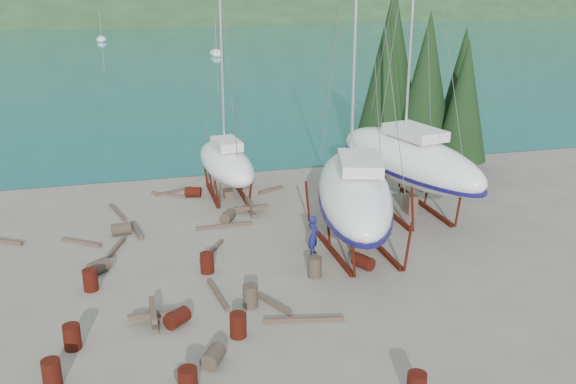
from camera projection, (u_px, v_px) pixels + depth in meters
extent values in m
plane|color=#6C6055|center=(275.00, 276.00, 26.70)|extent=(600.00, 600.00, 0.00)
plane|color=#177077|center=(123.00, 4.00, 315.46)|extent=(700.00, 700.00, 0.00)
ellipsoid|color=#21371B|center=(122.00, 3.00, 320.05)|extent=(800.00, 360.00, 110.00)
cube|color=beige|center=(63.00, 12.00, 195.37)|extent=(6.00, 5.00, 4.00)
cube|color=#A54C2D|center=(62.00, 3.00, 194.48)|extent=(6.60, 5.60, 1.60)
cube|color=beige|center=(225.00, 10.00, 207.55)|extent=(6.00, 5.00, 4.00)
cube|color=#A54C2D|center=(225.00, 1.00, 206.67)|extent=(6.60, 5.60, 1.60)
cylinder|color=black|center=(421.00, 161.00, 40.49)|extent=(0.36, 0.36, 1.60)
cone|color=black|center=(427.00, 82.00, 38.91)|extent=(3.60, 3.60, 8.40)
cylinder|color=black|center=(458.00, 170.00, 39.06)|extent=(0.36, 0.36, 1.36)
cone|color=black|center=(464.00, 101.00, 37.72)|extent=(3.06, 3.06, 7.14)
cylinder|color=black|center=(387.00, 153.00, 41.92)|extent=(0.36, 0.36, 1.84)
cone|color=black|center=(391.00, 64.00, 40.10)|extent=(4.14, 4.14, 9.66)
cylinder|color=black|center=(456.00, 155.00, 42.17)|extent=(0.36, 0.36, 1.44)
cone|color=black|center=(462.00, 87.00, 40.74)|extent=(3.24, 3.24, 7.56)
ellipsoid|color=white|center=(216.00, 53.00, 102.35)|extent=(2.00, 5.00, 1.40)
cylinder|color=silver|center=(216.00, 35.00, 101.45)|extent=(0.08, 0.08, 5.00)
ellipsoid|color=white|center=(102.00, 40.00, 125.47)|extent=(2.00, 5.00, 1.40)
cylinder|color=silver|center=(100.00, 25.00, 124.57)|extent=(0.08, 0.08, 5.00)
ellipsoid|color=white|center=(354.00, 192.00, 28.66)|extent=(5.90, 11.19, 2.51)
cube|color=#120E47|center=(358.00, 213.00, 28.42)|extent=(0.76, 1.93, 1.00)
cube|color=silver|center=(360.00, 163.00, 27.69)|extent=(2.53, 3.57, 0.50)
cylinder|color=silver|center=(356.00, 11.00, 26.68)|extent=(0.14, 0.14, 12.89)
cube|color=#5E1910|center=(330.00, 248.00, 29.21)|extent=(0.18, 5.91, 0.20)
cube|color=#5E1910|center=(375.00, 243.00, 29.75)|extent=(0.18, 5.91, 0.20)
cube|color=brown|center=(357.00, 242.00, 28.87)|extent=(0.50, 0.80, 0.93)
ellipsoid|color=white|center=(408.00, 159.00, 33.47)|extent=(5.53, 11.46, 2.61)
cube|color=#120E47|center=(412.00, 178.00, 33.23)|extent=(0.68, 1.99, 1.00)
cube|color=silver|center=(415.00, 132.00, 32.47)|extent=(2.44, 3.61, 0.50)
cube|color=#5E1910|center=(386.00, 209.00, 34.05)|extent=(0.18, 6.07, 0.20)
cube|color=#5E1910|center=(425.00, 206.00, 34.60)|extent=(0.18, 6.07, 0.20)
cube|color=brown|center=(410.00, 204.00, 33.69)|extent=(0.50, 0.80, 1.00)
ellipsoid|color=white|center=(226.00, 163.00, 35.95)|extent=(3.13, 7.66, 1.92)
cube|color=#120E47|center=(228.00, 174.00, 35.76)|extent=(0.39, 1.36, 1.00)
cube|color=silver|center=(227.00, 144.00, 35.22)|extent=(1.52, 2.36, 0.50)
cylinder|color=silver|center=(222.00, 63.00, 34.54)|extent=(0.14, 0.14, 8.94)
cube|color=#5E1910|center=(213.00, 195.00, 36.32)|extent=(0.18, 4.10, 0.20)
cube|color=#5E1910|center=(241.00, 193.00, 36.72)|extent=(0.18, 4.10, 0.20)
cube|color=brown|center=(228.00, 194.00, 36.14)|extent=(0.50, 0.80, 0.46)
imported|color=navy|center=(314.00, 235.00, 28.49)|extent=(0.74, 0.80, 1.84)
cylinder|color=#5E1910|center=(52.00, 373.00, 19.36)|extent=(0.58, 0.58, 0.88)
cylinder|color=#2D2823|center=(213.00, 356.00, 20.48)|extent=(0.95, 1.05, 0.58)
cylinder|color=#5E1910|center=(188.00, 382.00, 18.95)|extent=(0.58, 0.58, 0.88)
cylinder|color=#5E1910|center=(193.00, 192.00, 36.22)|extent=(1.01, 0.80, 0.58)
cylinder|color=#2D2823|center=(315.00, 267.00, 26.48)|extent=(0.58, 0.58, 0.88)
cylinder|color=#5E1910|center=(363.00, 262.00, 27.30)|extent=(0.93, 1.05, 0.58)
cylinder|color=#5E1910|center=(90.00, 280.00, 25.33)|extent=(0.58, 0.58, 0.88)
cylinder|color=#2D2823|center=(121.00, 229.00, 30.88)|extent=(0.93, 0.66, 0.58)
cylinder|color=#5E1910|center=(238.00, 325.00, 22.03)|extent=(0.58, 0.58, 0.88)
cylinder|color=#2D2823|center=(228.00, 216.00, 32.52)|extent=(0.96, 1.05, 0.58)
cylinder|color=#5E1910|center=(177.00, 318.00, 22.80)|extent=(1.04, 1.02, 0.58)
cylinder|color=#5E1910|center=(72.00, 337.00, 21.31)|extent=(0.58, 0.58, 0.88)
cylinder|color=#5E1910|center=(207.00, 263.00, 26.86)|extent=(0.58, 0.58, 0.88)
cylinder|color=#2D2823|center=(98.00, 267.00, 26.86)|extent=(1.05, 1.00, 0.58)
cylinder|color=#2D2823|center=(250.00, 296.00, 24.05)|extent=(0.58, 0.58, 0.88)
cube|color=brown|center=(173.00, 191.00, 37.05)|extent=(2.22, 1.12, 0.14)
cube|color=brown|center=(218.00, 295.00, 24.94)|extent=(0.47, 2.67, 0.15)
cube|color=brown|center=(117.00, 247.00, 29.35)|extent=(0.85, 2.01, 0.17)
cube|color=brown|center=(304.00, 320.00, 23.10)|extent=(2.90, 0.75, 0.16)
cube|color=brown|center=(270.00, 190.00, 37.23)|extent=(1.63, 0.92, 0.19)
cube|color=brown|center=(274.00, 304.00, 24.18)|extent=(0.99, 1.78, 0.17)
cube|color=brown|center=(137.00, 230.00, 31.25)|extent=(0.52, 2.28, 0.19)
cube|color=brown|center=(169.00, 195.00, 36.45)|extent=(1.89, 1.39, 0.15)
cube|color=brown|center=(224.00, 226.00, 31.86)|extent=(2.83, 0.25, 0.16)
cube|color=brown|center=(212.00, 251.00, 28.94)|extent=(1.41, 2.19, 0.15)
cube|color=brown|center=(118.00, 212.00, 33.74)|extent=(0.84, 2.74, 0.15)
cube|color=brown|center=(81.00, 242.00, 29.86)|extent=(1.82, 1.40, 0.16)
cube|color=brown|center=(154.00, 320.00, 23.05)|extent=(0.20, 1.80, 0.20)
cube|color=brown|center=(153.00, 315.00, 22.99)|extent=(1.80, 0.20, 0.20)
cube|color=brown|center=(153.00, 310.00, 22.93)|extent=(0.20, 1.80, 0.20)
cube|color=brown|center=(251.00, 211.00, 33.82)|extent=(0.20, 1.80, 0.20)
cube|color=brown|center=(251.00, 208.00, 33.75)|extent=(1.80, 0.20, 0.20)
cube|color=brown|center=(251.00, 204.00, 33.69)|extent=(0.20, 1.80, 0.20)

